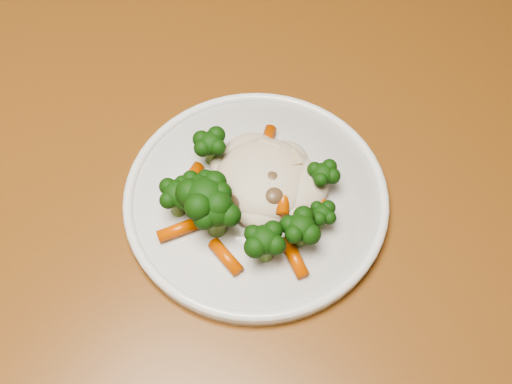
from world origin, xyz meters
The scene contains 3 objects.
dining_table centered at (-0.22, -0.32, 0.64)m, with size 1.29×1.05×0.75m.
plate centered at (-0.08, -0.35, 0.76)m, with size 0.25×0.25×0.01m, color white.
meal centered at (-0.09, -0.36, 0.78)m, with size 0.16×0.17×0.05m.
Camera 1 is at (0.08, -0.62, 1.29)m, focal length 45.00 mm.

